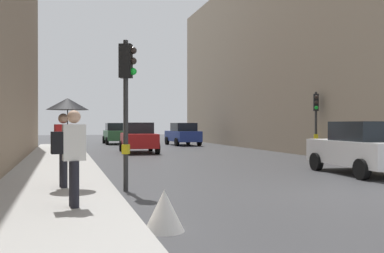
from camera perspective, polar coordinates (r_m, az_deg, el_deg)
The scene contains 12 objects.
ground_plane at distance 10.99m, azimuth 21.93°, elevation -8.47°, with size 120.00×120.00×0.00m, color #38383A.
sidewalk_kerb at distance 14.60m, azimuth -17.40°, elevation -5.96°, with size 2.85×40.00×0.16m, color #A8A5A0.
building_facade_right at distance 32.41m, azimuth 18.37°, elevation 8.51°, with size 12.00×34.25×12.59m, color gray.
traffic_light_near_right at distance 10.99m, azimuth -8.56°, elevation 5.12°, with size 0.45×0.34×3.76m.
traffic_light_mid_street at distance 22.41m, azimuth 15.94°, elevation 1.79°, with size 0.35×0.45×3.26m.
car_blue_van at distance 34.25m, azimuth -1.20°, elevation -1.00°, with size 2.17×4.28×1.76m.
car_white_compact at distance 15.55m, azimuth 21.41°, elevation -2.64°, with size 2.22×4.30×1.76m.
car_red_sedan at distance 25.78m, azimuth -7.02°, elevation -1.45°, with size 2.17×4.28×1.76m.
car_green_estate at distance 37.09m, azimuth -9.90°, elevation -0.91°, with size 2.03×4.21×1.76m.
pedestrian_with_umbrella at distance 10.88m, azimuth -16.14°, elevation 1.18°, with size 1.00×1.00×2.14m.
pedestrian_with_black_backpack at distance 8.24m, azimuth -15.51°, elevation -3.26°, with size 0.62×0.36×1.77m.
warning_sign_triangle at distance 6.93m, azimuth -3.67°, elevation -10.93°, with size 0.64×0.64×0.65m, color silver.
Camera 1 is at (-6.75, -8.51, 1.68)m, focal length 40.72 mm.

